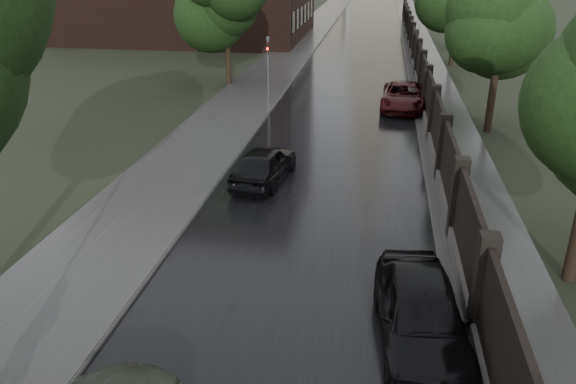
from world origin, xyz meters
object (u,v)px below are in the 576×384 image
(tree_left_far, at_px, (226,4))
(car_right_far, at_px, (403,96))
(car_right_near, at_px, (422,313))
(tree_right_b, at_px, (502,30))
(hatchback_left, at_px, (264,164))
(tree_right_c, at_px, (458,0))
(traffic_light, at_px, (268,66))

(tree_left_far, distance_m, car_right_far, 12.95)
(car_right_near, bearing_deg, tree_right_b, 70.85)
(tree_right_b, relative_size, car_right_near, 1.46)
(hatchback_left, bearing_deg, tree_right_c, -102.88)
(tree_right_c, height_order, car_right_far, tree_right_c)
(tree_left_far, height_order, hatchback_left, tree_left_far)
(tree_right_c, bearing_deg, tree_right_b, -90.00)
(tree_right_c, bearing_deg, tree_left_far, -147.17)
(tree_left_far, height_order, traffic_light, tree_left_far)
(hatchback_left, relative_size, car_right_far, 0.81)
(tree_right_c, xyz_separation_m, hatchback_left, (-9.77, -26.34, -4.22))
(tree_left_far, bearing_deg, tree_right_b, -27.30)
(tree_left_far, distance_m, tree_right_b, 17.45)
(tree_right_b, distance_m, traffic_light, 12.44)
(traffic_light, bearing_deg, tree_right_c, 51.82)
(tree_left_far, distance_m, car_right_near, 28.19)
(traffic_light, distance_m, car_right_far, 7.92)
(tree_right_b, xyz_separation_m, car_right_near, (-4.24, -17.47, -4.13))
(tree_right_b, bearing_deg, tree_right_c, 90.00)
(tree_left_far, height_order, car_right_near, tree_left_far)
(tree_right_b, distance_m, car_right_near, 18.44)
(tree_right_c, distance_m, hatchback_left, 28.41)
(tree_left_far, bearing_deg, car_right_near, -66.15)
(car_right_far, bearing_deg, car_right_near, -87.56)
(car_right_near, xyz_separation_m, car_right_far, (0.14, 21.28, -0.09))
(car_right_near, height_order, car_right_far, car_right_near)
(tree_left_far, xyz_separation_m, car_right_far, (11.40, -4.18, -4.51))
(tree_right_c, distance_m, car_right_far, 15.35)
(tree_right_b, height_order, car_right_near, tree_right_b)
(tree_left_far, relative_size, traffic_light, 1.85)
(traffic_light, bearing_deg, tree_left_far, 126.47)
(tree_left_far, height_order, tree_right_c, tree_left_far)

